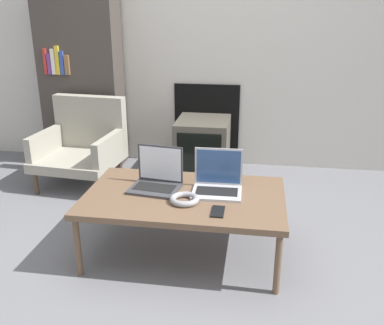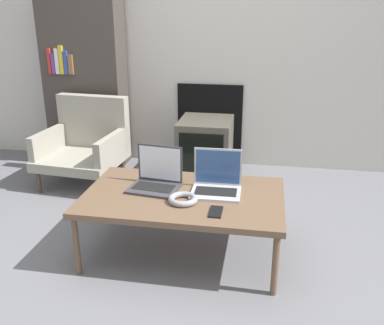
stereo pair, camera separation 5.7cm
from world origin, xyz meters
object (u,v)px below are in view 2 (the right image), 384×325
laptop_right (217,182)px  armchair (86,141)px  phone (216,212)px  headphones (183,199)px  laptop_left (156,178)px  tv (205,146)px

laptop_right → armchair: bearing=141.2°
phone → armchair: size_ratio=0.19×
laptop_right → headphones: 0.25m
armchair → headphones: bearing=-41.5°
headphones → laptop_left: bearing=137.9°
phone → headphones: bearing=153.6°
laptop_right → phone: bearing=-84.9°
headphones → phone: headphones is taller
tv → laptop_left: bearing=-95.0°
laptop_left → headphones: bearing=-34.7°
laptop_left → laptop_right: 0.37m
laptop_right → headphones: (-0.17, -0.19, -0.04)m
headphones → armchair: size_ratio=0.24×
laptop_left → headphones: laptop_left is taller
laptop_right → headphones: size_ratio=1.73×
phone → laptop_right: bearing=96.2°
headphones → phone: (0.20, -0.10, -0.01)m
laptop_right → phone: size_ratio=2.17×
phone → tv: tv is taller
laptop_left → phone: size_ratio=2.33×
armchair → phone: bearing=-39.0°
armchair → tv: bearing=24.0°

